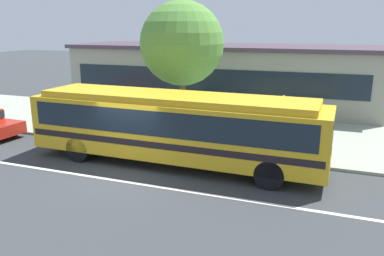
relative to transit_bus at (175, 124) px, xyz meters
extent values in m
plane|color=#34393C|center=(-1.35, -1.50, -1.60)|extent=(120.00, 120.00, 0.00)
cube|color=#979E8D|center=(-1.35, 5.35, -1.54)|extent=(60.00, 8.00, 0.12)
cube|color=silver|center=(-1.35, -2.30, -1.60)|extent=(56.00, 0.16, 0.01)
cube|color=gold|center=(-0.02, 0.00, -0.14)|extent=(11.48, 2.69, 2.08)
cube|color=gold|center=(-0.02, 0.00, 1.02)|extent=(10.56, 2.37, 0.24)
cube|color=#19232D|center=(-0.02, 0.00, 0.28)|extent=(10.80, 2.70, 0.92)
cube|color=black|center=(-0.02, 0.00, -0.51)|extent=(11.25, 2.71, 0.24)
cube|color=#19232D|center=(5.66, -0.07, 0.28)|extent=(0.15, 2.24, 1.00)
cylinder|color=black|center=(3.89, 1.08, -1.10)|extent=(1.00, 0.29, 1.00)
cylinder|color=black|center=(3.86, -1.18, -1.10)|extent=(1.00, 0.29, 1.00)
cylinder|color=black|center=(-3.67, 1.18, -1.10)|extent=(1.00, 0.29, 1.00)
cylinder|color=black|center=(-3.70, -1.08, -1.10)|extent=(1.00, 0.29, 1.00)
cylinder|color=black|center=(-9.07, 0.98, -1.28)|extent=(0.65, 0.25, 0.64)
cylinder|color=#343938|center=(-1.03, 2.98, -1.03)|extent=(0.14, 0.14, 0.91)
cylinder|color=#343938|center=(-0.93, 2.85, -1.03)|extent=(0.14, 0.14, 0.91)
cylinder|color=gold|center=(-0.98, 2.92, -0.25)|extent=(0.48, 0.48, 0.64)
sphere|color=tan|center=(-0.98, 2.92, 0.19)|extent=(0.24, 0.24, 0.24)
cylinder|color=#372B2D|center=(-1.96, 2.20, -1.04)|extent=(0.14, 0.14, 0.89)
cylinder|color=#372B2D|center=(-1.97, 2.05, -1.04)|extent=(0.14, 0.14, 0.89)
cylinder|color=#3E6EC5|center=(-1.97, 2.13, -0.29)|extent=(0.37, 0.37, 0.60)
sphere|color=tan|center=(-1.97, 2.13, 0.13)|extent=(0.24, 0.24, 0.24)
cylinder|color=navy|center=(-0.40, 3.61, -1.06)|extent=(0.14, 0.14, 0.85)
cylinder|color=navy|center=(-0.49, 3.48, -1.06)|extent=(0.14, 0.14, 0.85)
cylinder|color=blue|center=(-0.45, 3.54, -0.34)|extent=(0.48, 0.48, 0.58)
sphere|color=tan|center=(-0.45, 3.54, 0.05)|extent=(0.20, 0.20, 0.20)
cylinder|color=gray|center=(3.76, 1.78, -0.27)|extent=(0.08, 0.08, 2.42)
cube|color=yellow|center=(3.76, 1.78, 0.74)|extent=(0.13, 0.44, 0.56)
cylinder|color=brown|center=(-1.53, 4.58, -0.05)|extent=(0.31, 0.31, 2.87)
sphere|color=#56913C|center=(-1.53, 4.58, 2.81)|extent=(4.07, 4.07, 4.07)
cube|color=gray|center=(-1.62, 11.88, 0.30)|extent=(19.58, 6.16, 3.80)
cube|color=#19232D|center=(-1.62, 8.78, 0.49)|extent=(18.01, 0.04, 1.37)
cube|color=#453744|center=(-1.62, 11.88, 2.32)|extent=(19.98, 6.56, 0.24)
camera|label=1|loc=(5.70, -13.29, 3.62)|focal=36.55mm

